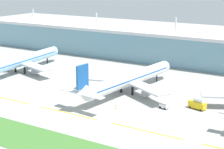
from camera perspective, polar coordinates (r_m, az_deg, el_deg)
name	(u,v)px	position (r m, az deg, el deg)	size (l,w,h in m)	color
ground_plane	(70,116)	(148.15, -6.27, -6.17)	(600.00, 600.00, 0.00)	#9E9E99
terminal_building	(178,47)	(236.51, 9.84, 4.03)	(288.00, 34.00, 28.31)	#6693A8
airliner_near	(21,61)	(216.67, -13.35, 1.97)	(48.55, 71.03, 18.90)	#9ED1EA
airliner_middle	(129,79)	(173.75, 2.51, -0.72)	(48.49, 71.25, 18.90)	white
taxiway_stripe_mid_west	(6,99)	(173.65, -15.54, -3.48)	(28.00, 0.70, 0.04)	yellow
taxiway_stripe_centre	(67,113)	(151.49, -6.67, -5.70)	(28.00, 0.70, 0.04)	yellow
taxiway_stripe_mid_east	(145,131)	(134.38, 4.94, -8.35)	(28.00, 0.70, 0.04)	yellow
grass_verge	(26,138)	(131.66, -12.70, -9.16)	(300.00, 18.00, 0.10)	#3D702D
baggage_cart	(164,106)	(156.11, 7.73, -4.63)	(3.97, 2.89, 2.48)	silver
fuel_truck	(198,104)	(157.67, 12.63, -4.28)	(7.62, 4.34, 4.95)	gold
safety_cone_left_wingtip	(116,105)	(157.91, 0.56, -4.61)	(0.56, 0.56, 0.70)	orange
safety_cone_nose_front	(116,108)	(154.69, 0.58, -5.03)	(0.56, 0.56, 0.70)	orange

